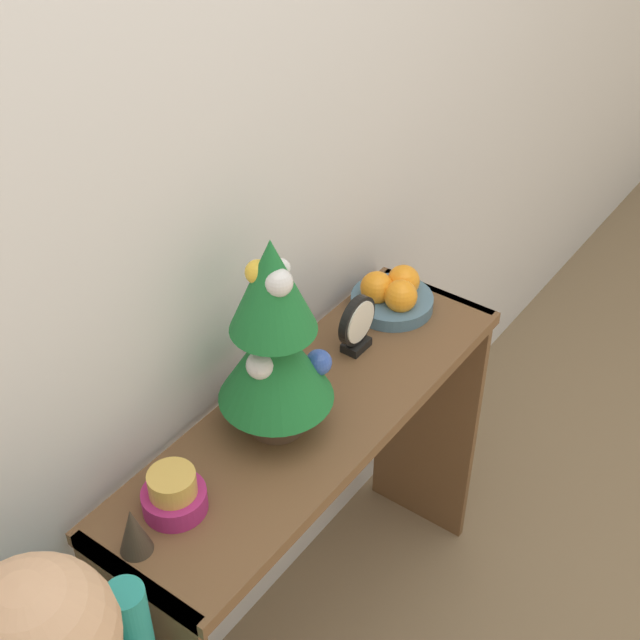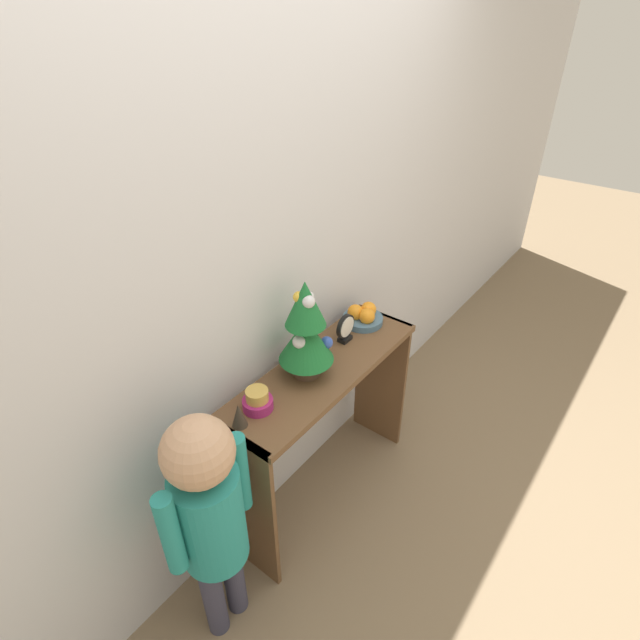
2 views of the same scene
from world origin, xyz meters
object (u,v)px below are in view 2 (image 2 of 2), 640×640
at_px(child_figure, 209,509).
at_px(fruit_bowl, 363,316).
at_px(mini_tree, 306,329).
at_px(desk_clock, 346,328).
at_px(figurine, 239,415).
at_px(singing_bowl, 258,401).

bearing_deg(child_figure, fruit_bowl, 6.34).
relative_size(mini_tree, desk_clock, 3.24).
distance_m(figurine, child_figure, 0.33).
distance_m(fruit_bowl, singing_bowl, 0.73).
distance_m(mini_tree, figurine, 0.42).
bearing_deg(figurine, child_figure, -158.33).
xyz_separation_m(mini_tree, child_figure, (-0.64, -0.10, -0.34)).
bearing_deg(mini_tree, singing_bowl, 176.53).
distance_m(fruit_bowl, child_figure, 1.12).
xyz_separation_m(fruit_bowl, figurine, (-0.84, -0.02, 0.01)).
relative_size(desk_clock, child_figure, 0.13).
xyz_separation_m(mini_tree, singing_bowl, (-0.27, 0.02, -0.19)).
height_order(singing_bowl, desk_clock, desk_clock).
height_order(desk_clock, child_figure, child_figure).
height_order(mini_tree, singing_bowl, mini_tree).
height_order(mini_tree, fruit_bowl, mini_tree).
relative_size(mini_tree, singing_bowl, 3.71).
bearing_deg(singing_bowl, figurine, -175.09).
height_order(desk_clock, figurine, desk_clock).
xyz_separation_m(fruit_bowl, singing_bowl, (-0.73, -0.01, -0.00)).
bearing_deg(fruit_bowl, mini_tree, -176.86).
xyz_separation_m(fruit_bowl, child_figure, (-1.10, -0.12, -0.15)).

